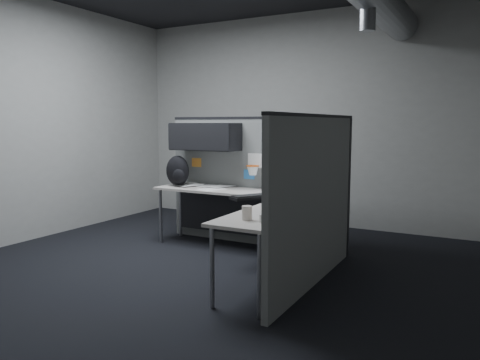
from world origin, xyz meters
The scene contains 12 objects.
room centered at (0.56, 0.00, 2.10)m, with size 5.62×5.62×3.22m.
partition_back centered at (-0.25, 1.23, 1.00)m, with size 2.44×0.42×1.63m.
partition_right centered at (1.10, 0.22, 0.82)m, with size 0.07×2.23×1.63m.
desk centered at (0.15, 0.70, 0.61)m, with size 2.31×2.11×0.73m.
monitor centered at (0.79, 0.94, 0.98)m, with size 0.58×0.58×0.48m.
keyboard centered at (0.30, 0.49, 0.75)m, with size 0.42×0.52×0.04m.
mouse centered at (0.73, 0.34, 0.75)m, with size 0.24×0.25×0.04m.
phone centered at (0.84, -0.13, 0.77)m, with size 0.30×0.31×0.12m.
bottles centered at (0.97, -0.54, 0.77)m, with size 0.14×0.20×0.09m.
cup centered at (0.76, -0.54, 0.79)m, with size 0.09×0.09×0.12m, color beige.
papers centered at (-0.77, 1.12, 0.74)m, with size 0.90×0.81×0.02m.
backpack centered at (-1.04, 0.95, 0.92)m, with size 0.39×0.35×0.40m.
Camera 1 is at (2.56, -3.99, 1.54)m, focal length 35.00 mm.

